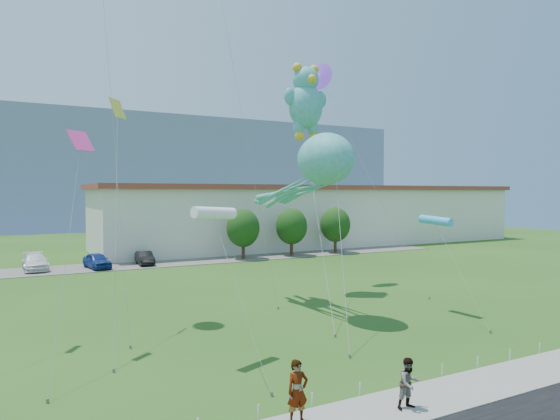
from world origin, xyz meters
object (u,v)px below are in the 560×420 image
object	(u,v)px
pedestrian_right	(409,383)
parked_car_blue	(97,261)
warehouse	(319,215)
teddy_bear_kite	(306,100)
parked_car_black	(145,258)
pedestrian_left	(298,391)
octopus_kite	(315,171)
parked_car_white	(35,262)

from	to	relation	value
pedestrian_right	parked_car_blue	world-z (taller)	pedestrian_right
warehouse	parked_car_blue	size ratio (longest dim) A/B	14.25
teddy_bear_kite	parked_car_black	bearing A→B (deg)	111.02
parked_car_blue	parked_car_black	size ratio (longest dim) A/B	1.08
warehouse	teddy_bear_kite	xyz separation A→B (m)	(-19.11, -28.33, 9.75)
parked_car_blue	pedestrian_left	bearing A→B (deg)	-98.76
parked_car_black	warehouse	bearing A→B (deg)	21.86
octopus_kite	parked_car_black	bearing A→B (deg)	99.38
parked_car_black	parked_car_white	bearing A→B (deg)	175.91
pedestrian_left	teddy_bear_kite	bearing A→B (deg)	60.84
pedestrian_left	warehouse	bearing A→B (deg)	59.33
parked_car_white	parked_car_black	world-z (taller)	parked_car_white
parked_car_white	warehouse	bearing A→B (deg)	10.76
parked_car_white	parked_car_blue	distance (m)	5.45
warehouse	pedestrian_right	bearing A→B (deg)	-119.22
teddy_bear_kite	parked_car_blue	bearing A→B (deg)	122.56
pedestrian_left	parked_car_blue	world-z (taller)	pedestrian_left
warehouse	octopus_kite	size ratio (longest dim) A/B	4.89
pedestrian_right	parked_car_black	bearing A→B (deg)	91.99
pedestrian_right	pedestrian_left	bearing A→B (deg)	168.93
teddy_bear_kite	pedestrian_left	bearing A→B (deg)	-121.56
parked_car_white	octopus_kite	size ratio (longest dim) A/B	0.41
parked_car_black	pedestrian_left	bearing A→B (deg)	-93.20
parked_car_black	octopus_kite	size ratio (longest dim) A/B	0.32
warehouse	parked_car_black	bearing A→B (deg)	-160.60
pedestrian_right	parked_car_white	world-z (taller)	pedestrian_right
octopus_kite	pedestrian_left	bearing A→B (deg)	-124.21
octopus_kite	pedestrian_right	bearing A→B (deg)	-108.26
warehouse	parked_car_black	world-z (taller)	warehouse
pedestrian_left	teddy_bear_kite	size ratio (longest dim) A/B	0.12
pedestrian_right	parked_car_white	size ratio (longest dim) A/B	0.33
warehouse	parked_car_blue	world-z (taller)	warehouse
pedestrian_right	parked_car_black	world-z (taller)	pedestrian_right
parked_car_blue	teddy_bear_kite	size ratio (longest dim) A/B	0.26
pedestrian_left	octopus_kite	xyz separation A→B (m)	(7.85, 11.54, 7.39)
parked_car_black	teddy_bear_kite	distance (m)	24.26
warehouse	pedestrian_left	xyz separation A→B (m)	(-30.08, -46.19, -3.05)
pedestrian_left	teddy_bear_kite	distance (m)	24.56
parked_car_blue	octopus_kite	xyz separation A→B (m)	(8.75, -24.91, 7.68)
pedestrian_left	pedestrian_right	bearing A→B (deg)	-10.51
pedestrian_right	parked_car_white	xyz separation A→B (m)	(-9.88, 38.88, -0.13)
parked_car_black	octopus_kite	xyz separation A→B (m)	(4.19, -25.35, 7.75)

